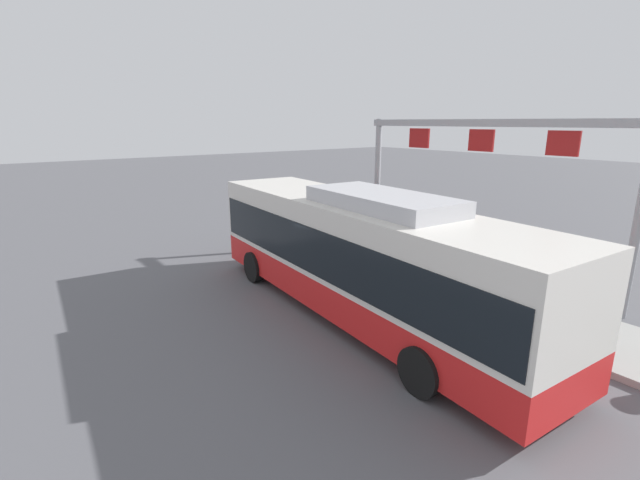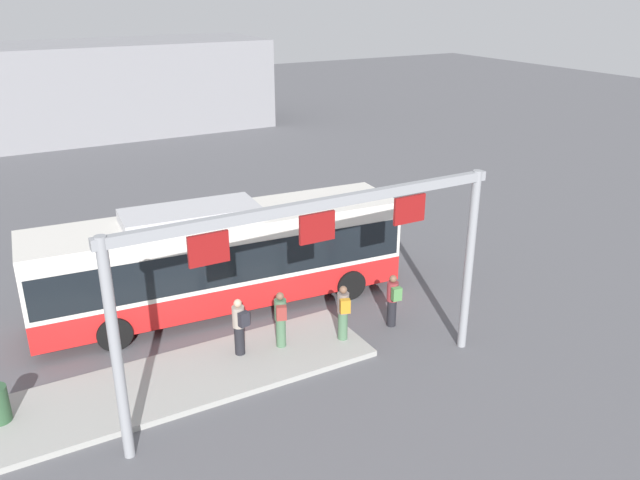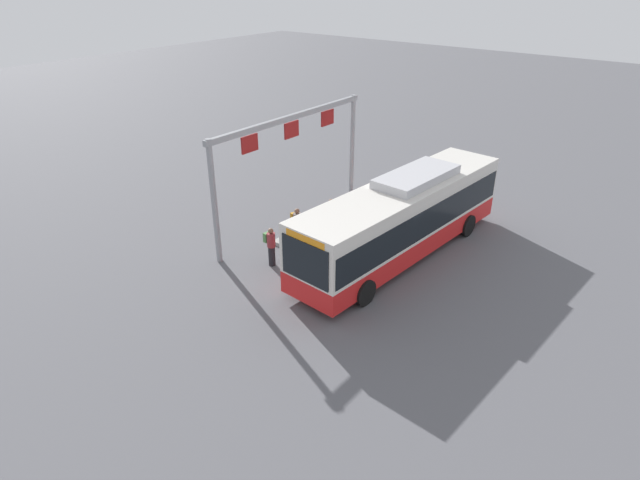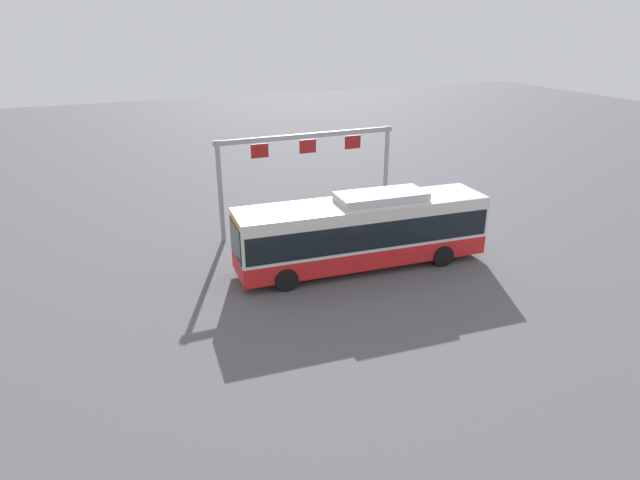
% 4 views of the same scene
% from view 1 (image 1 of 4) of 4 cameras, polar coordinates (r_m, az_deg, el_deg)
% --- Properties ---
extents(ground_plane, '(120.00, 120.00, 0.00)m').
position_cam_1_polar(ground_plane, '(12.29, 4.71, -9.57)').
color(ground_plane, '#56565B').
extents(platform_curb, '(10.00, 2.80, 0.16)m').
position_cam_1_polar(platform_curb, '(13.47, 22.93, -8.15)').
color(platform_curb, '#9E9E99').
rests_on(platform_curb, ground).
extents(bus_main, '(11.68, 3.36, 3.46)m').
position_cam_1_polar(bus_main, '(11.65, 4.93, -1.44)').
color(bus_main, red).
rests_on(bus_main, ground).
extents(person_boarding, '(0.46, 0.59, 1.67)m').
position_cam_1_polar(person_boarding, '(15.95, 10.01, 0.04)').
color(person_boarding, '#476B4C').
rests_on(person_boarding, platform_curb).
extents(person_waiting_near, '(0.38, 0.56, 1.67)m').
position_cam_1_polar(person_waiting_near, '(17.13, 5.08, 0.69)').
color(person_waiting_near, black).
rests_on(person_waiting_near, ground).
extents(person_waiting_mid, '(0.47, 0.59, 1.67)m').
position_cam_1_polar(person_waiting_mid, '(14.51, 13.59, -1.66)').
color(person_waiting_mid, '#476B4C').
rests_on(person_waiting_mid, platform_curb).
extents(person_waiting_far, '(0.41, 0.57, 1.67)m').
position_cam_1_polar(person_waiting_far, '(13.70, 16.81, -2.87)').
color(person_waiting_far, black).
rests_on(person_waiting_far, platform_curb).
extents(platform_sign_gantry, '(9.85, 0.24, 5.20)m').
position_cam_1_polar(platform_sign_gantry, '(15.76, 19.73, 9.32)').
color(platform_sign_gantry, gray).
rests_on(platform_sign_gantry, ground).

